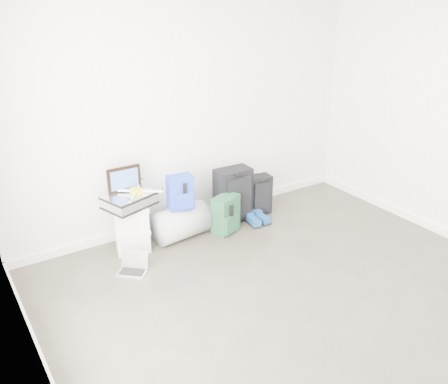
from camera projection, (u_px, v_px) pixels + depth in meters
ground at (336, 327)px, 4.09m from camera, size 5.00×5.00×0.00m
room_envelope at (357, 134)px, 3.41m from camera, size 4.52×5.02×2.71m
boxes_stack at (132, 228)px, 5.19m from camera, size 0.44×0.39×0.53m
briefcase at (129, 200)px, 5.05m from camera, size 0.59×0.50×0.14m
painting at (124, 179)px, 5.04m from camera, size 0.37×0.03×0.28m
drone at (136, 191)px, 5.04m from camera, size 0.48×0.48×0.05m
duffel_bag at (181, 223)px, 5.47m from camera, size 0.66×0.45×0.39m
blue_backpack at (181, 193)px, 5.29m from camera, size 0.31×0.25×0.39m
large_suitcase at (233, 195)px, 5.82m from camera, size 0.45×0.30×0.68m
green_backpack at (226, 215)px, 5.58m from camera, size 0.37×0.33×0.46m
carry_on at (258, 195)px, 6.02m from camera, size 0.34×0.24×0.51m
shoes at (257, 220)px, 5.86m from camera, size 0.26×0.29×0.09m
rolled_rug at (256, 188)px, 6.24m from camera, size 0.16×0.16×0.50m
laptop at (133, 267)px, 4.87m from camera, size 0.35×0.35×0.20m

